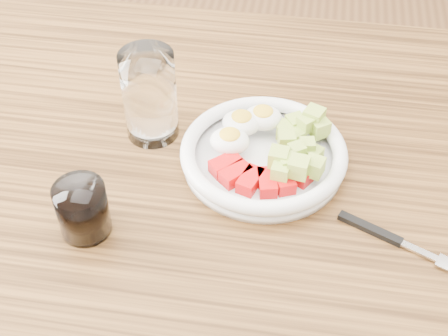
{
  "coord_description": "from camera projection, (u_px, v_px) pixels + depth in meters",
  "views": [
    {
      "loc": [
        0.08,
        -0.56,
        1.38
      ],
      "look_at": [
        -0.01,
        0.01,
        0.8
      ],
      "focal_mm": 50.0,
      "sensor_mm": 36.0,
      "label": 1
    }
  ],
  "objects": [
    {
      "name": "dining_table",
      "position": [
        230.0,
        238.0,
        0.9
      ],
      "size": [
        1.5,
        0.9,
        0.77
      ],
      "color": "brown",
      "rests_on": "ground"
    },
    {
      "name": "bowl",
      "position": [
        264.0,
        152.0,
        0.85
      ],
      "size": [
        0.23,
        0.23,
        0.06
      ],
      "color": "white",
      "rests_on": "dining_table"
    },
    {
      "name": "fork",
      "position": [
        388.0,
        237.0,
        0.77
      ],
      "size": [
        0.17,
        0.08,
        0.01
      ],
      "color": "black",
      "rests_on": "dining_table"
    },
    {
      "name": "water_glass",
      "position": [
        150.0,
        96.0,
        0.87
      ],
      "size": [
        0.08,
        0.08,
        0.13
      ],
      "primitive_type": "cylinder",
      "color": "white",
      "rests_on": "dining_table"
    },
    {
      "name": "coffee_glass",
      "position": [
        83.0,
        210.0,
        0.76
      ],
      "size": [
        0.06,
        0.06,
        0.07
      ],
      "color": "white",
      "rests_on": "dining_table"
    }
  ]
}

